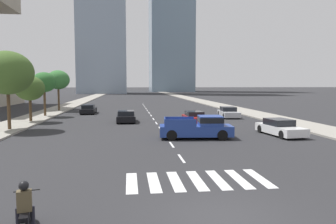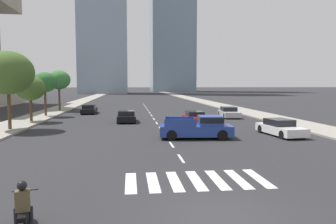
{
  "view_description": "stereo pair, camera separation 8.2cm",
  "coord_description": "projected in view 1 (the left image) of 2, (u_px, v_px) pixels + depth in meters",
  "views": [
    {
      "loc": [
        -2.78,
        -9.17,
        3.99
      ],
      "look_at": [
        0.0,
        13.71,
        2.0
      ],
      "focal_mm": 34.5,
      "sensor_mm": 36.0,
      "label": 1
    },
    {
      "loc": [
        -2.7,
        -9.18,
        3.99
      ],
      "look_at": [
        0.0,
        13.71,
        2.0
      ],
      "focal_mm": 34.5,
      "sensor_mm": 36.0,
      "label": 2
    }
  ],
  "objects": [
    {
      "name": "ground_plane",
      "position": [
        223.0,
        217.0,
        9.75
      ],
      "size": [
        800.0,
        800.0,
        0.0
      ],
      "primitive_type": "plane",
      "color": "#28282B"
    },
    {
      "name": "sidewalk_east",
      "position": [
        260.0,
        115.0,
        41.07
      ],
      "size": [
        4.0,
        260.0,
        0.15
      ],
      "primitive_type": "cube",
      "color": "gray",
      "rests_on": "ground"
    },
    {
      "name": "sidewalk_west",
      "position": [
        35.0,
        118.0,
        37.76
      ],
      "size": [
        4.0,
        260.0,
        0.15
      ],
      "primitive_type": "cube",
      "color": "gray",
      "rests_on": "ground"
    },
    {
      "name": "crosswalk_near",
      "position": [
        197.0,
        180.0,
        13.42
      ],
      "size": [
        5.85,
        2.81,
        0.01
      ],
      "color": "silver",
      "rests_on": "ground"
    },
    {
      "name": "lane_divider_center",
      "position": [
        151.0,
        116.0,
        41.11
      ],
      "size": [
        0.14,
        50.0,
        0.01
      ],
      "color": "silver",
      "rests_on": "ground"
    },
    {
      "name": "motorcycle_lead",
      "position": [
        25.0,
        213.0,
        8.53
      ],
      "size": [
        0.78,
        2.09,
        1.49
      ],
      "rotation": [
        0.0,
        0.0,
        1.79
      ],
      "color": "black",
      "rests_on": "ground"
    },
    {
      "name": "pickup_truck",
      "position": [
        199.0,
        127.0,
        23.73
      ],
      "size": [
        5.47,
        2.47,
        1.67
      ],
      "rotation": [
        0.0,
        0.0,
        -0.1
      ],
      "color": "navy",
      "rests_on": "ground"
    },
    {
      "name": "sedan_silver_0",
      "position": [
        228.0,
        113.0,
        38.8
      ],
      "size": [
        2.27,
        4.69,
        1.28
      ],
      "rotation": [
        0.0,
        0.0,
        -1.66
      ],
      "color": "#B7BABF",
      "rests_on": "ground"
    },
    {
      "name": "sedan_red_1",
      "position": [
        195.0,
        118.0,
        33.0
      ],
      "size": [
        2.02,
        4.46,
        1.21
      ],
      "rotation": [
        0.0,
        0.0,
        -1.54
      ],
      "color": "maroon",
      "rests_on": "ground"
    },
    {
      "name": "sedan_black_2",
      "position": [
        126.0,
        117.0,
        34.05
      ],
      "size": [
        1.94,
        4.25,
        1.21
      ],
      "rotation": [
        0.0,
        0.0,
        1.57
      ],
      "color": "black",
      "rests_on": "ground"
    },
    {
      "name": "sedan_black_3",
      "position": [
        88.0,
        109.0,
        43.86
      ],
      "size": [
        1.85,
        4.61,
        1.21
      ],
      "rotation": [
        0.0,
        0.0,
        1.57
      ],
      "color": "black",
      "rests_on": "ground"
    },
    {
      "name": "sedan_white_4",
      "position": [
        280.0,
        128.0,
        25.22
      ],
      "size": [
        2.32,
        4.83,
        1.27
      ],
      "rotation": [
        0.0,
        0.0,
        -1.47
      ],
      "color": "silver",
      "rests_on": "ground"
    },
    {
      "name": "street_tree_nearest",
      "position": [
        7.0,
        73.0,
        27.27
      ],
      "size": [
        4.35,
        4.35,
        6.65
      ],
      "color": "#4C3823",
      "rests_on": "sidewalk_west"
    },
    {
      "name": "street_tree_second",
      "position": [
        30.0,
        88.0,
        33.4
      ],
      "size": [
        3.01,
        3.01,
        4.71
      ],
      "color": "#4C3823",
      "rests_on": "sidewalk_west"
    },
    {
      "name": "street_tree_third",
      "position": [
        44.0,
        82.0,
        39.13
      ],
      "size": [
        2.87,
        2.87,
        5.3
      ],
      "color": "#4C3823",
      "rests_on": "sidewalk_west"
    },
    {
      "name": "street_tree_fourth",
      "position": [
        58.0,
        80.0,
        46.94
      ],
      "size": [
        3.27,
        3.27,
        5.87
      ],
      "color": "#4C3823",
      "rests_on": "sidewalk_west"
    }
  ]
}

